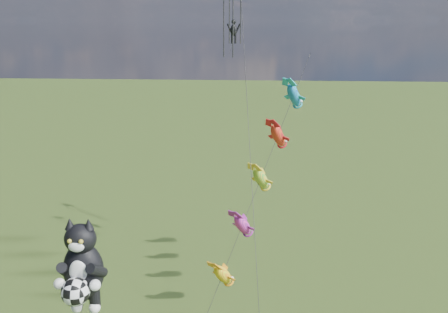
{
  "coord_description": "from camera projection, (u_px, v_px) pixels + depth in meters",
  "views": [
    {
      "loc": [
        13.33,
        -20.24,
        19.55
      ],
      "look_at": [
        11.06,
        11.67,
        10.82
      ],
      "focal_mm": 40.0,
      "sensor_mm": 36.0,
      "label": 1
    }
  ],
  "objects": [
    {
      "name": "cat_kite_rig",
      "position": [
        82.0,
        268.0,
        24.64
      ],
      "size": [
        2.49,
        4.11,
        10.31
      ],
      "rotation": [
        0.0,
        0.0,
        -0.34
      ],
      "color": "brown",
      "rests_on": "ground"
    },
    {
      "name": "parafoil_rig",
      "position": [
        234.0,
        13.0,
        33.47
      ],
      "size": [
        3.37,
        17.34,
        26.54
      ],
      "rotation": [
        0.0,
        0.0,
        0.23
      ],
      "color": "brown",
      "rests_on": "ground"
    },
    {
      "name": "fish_windsock_rig",
      "position": [
        260.0,
        179.0,
        31.9
      ],
      "size": [
        7.97,
        13.95,
        17.36
      ],
      "rotation": [
        0.0,
        0.0,
        -0.19
      ],
      "color": "brown",
      "rests_on": "ground"
    }
  ]
}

